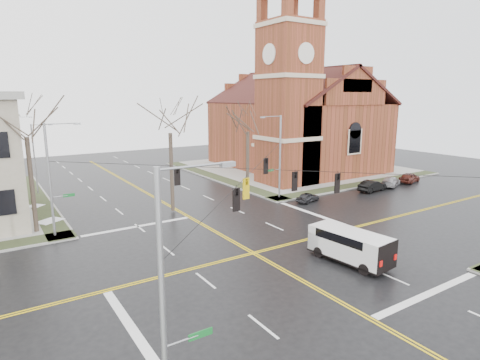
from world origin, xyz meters
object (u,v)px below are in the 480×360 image
streetlight_north_a (36,156)px  tree_ne (248,127)px  signal_pole_nw (52,177)px  tree_nw_far (26,131)px  signal_pole_ne (279,154)px  parked_car_b (372,186)px  parked_car_d (409,177)px  streetlight_north_b (20,140)px  cargo_van (347,243)px  parked_car_a (308,197)px  parked_car_c (391,181)px  signal_pole_sw (168,298)px  tree_nw_near (170,128)px  church (294,114)px

streetlight_north_a → tree_ne: tree_ne is taller
signal_pole_nw → tree_nw_far: (-1.28, 1.93, 3.53)m
signal_pole_ne → parked_car_b: 12.82m
streetlight_north_a → parked_car_d: 46.12m
streetlight_north_b → tree_nw_far: 34.85m
cargo_van → parked_car_a: bearing=51.0°
parked_car_a → parked_car_c: (14.06, 0.10, 0.09)m
cargo_van → signal_pole_nw: bearing=128.4°
signal_pole_ne → parked_car_a: size_ratio=2.93×
parked_car_b → parked_car_c: (4.22, 0.56, -0.06)m
tree_nw_far → signal_pole_sw: bearing=-87.1°
streetlight_north_a → streetlight_north_b: (0.00, 20.00, 0.00)m
cargo_van → tree_ne: bearing=70.6°
signal_pole_sw → parked_car_a: (24.42, 20.10, -4.43)m
signal_pole_ne → streetlight_north_a: signal_pole_ne is taller
cargo_van → parked_car_b: size_ratio=1.46×
cargo_van → tree_nw_near: bearing=100.1°
parked_car_b → tree_ne: tree_ne is taller
streetlight_north_a → tree_nw_far: size_ratio=0.68×
signal_pole_nw → cargo_van: size_ratio=1.52×
church → streetlight_north_b: size_ratio=3.44×
signal_pole_ne → tree_nw_far: tree_nw_far is taller
tree_nw_far → cargo_van: bearing=-46.4°
parked_car_a → tree_nw_far: 27.34m
parked_car_b → tree_nw_far: 36.77m
tree_nw_near → tree_ne: size_ratio=1.05×
tree_nw_near → tree_ne: tree_nw_near is taller
parked_car_a → parked_car_b: 9.85m
church → tree_nw_far: 39.05m
cargo_van → parked_car_a: (8.51, 13.22, -0.76)m
parked_car_c → cargo_van: bearing=96.7°
parked_car_b → parked_car_c: 4.26m
parked_car_a → tree_nw_near: size_ratio=0.27×
church → tree_nw_near: size_ratio=2.42×
signal_pole_nw → streetlight_north_a: (0.67, 16.50, -0.48)m
signal_pole_sw → parked_car_d: bearing=25.5°
church → signal_pole_sw: 51.29m
signal_pole_nw → tree_nw_near: tree_nw_near is taller
tree_ne → tree_nw_near: bearing=-174.1°
signal_pole_ne → tree_nw_far: (-23.92, 1.93, 3.53)m
parked_car_a → church: bearing=-50.0°
parked_car_b → parked_car_a: bearing=80.9°
tree_nw_far → tree_ne: size_ratio=1.09×
parked_car_c → signal_pole_ne: bearing=56.1°
signal_pole_ne → parked_car_a: signal_pole_ne is taller
parked_car_c → parked_car_d: (3.93, 0.07, 0.06)m
streetlight_north_b → tree_ne: size_ratio=0.74×
tree_nw_far → parked_car_d: bearing=-6.1°
parked_car_d → streetlight_north_b: bearing=33.4°
parked_car_c → tree_nw_near: bearing=57.3°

